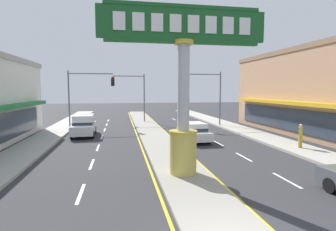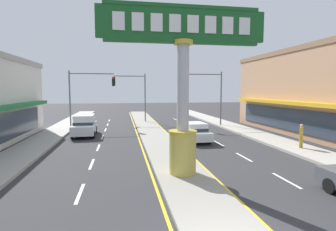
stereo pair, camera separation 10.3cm
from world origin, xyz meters
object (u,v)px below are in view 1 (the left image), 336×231
object	(u,v)px
district_sign	(183,88)
sedan_near_left_lane	(194,132)
traffic_light_left_side	(86,89)
traffic_light_median_far	(132,90)
pedestrian_near_kerb	(301,134)
traffic_light_right_side	(206,89)
suv_near_right_lane	(84,125)
storefront_right	(326,92)

from	to	relation	value
district_sign	sedan_near_left_lane	distance (m)	9.70
traffic_light_left_side	traffic_light_median_far	bearing A→B (deg)	41.21
traffic_light_median_far	sedan_near_left_lane	size ratio (longest dim) A/B	1.42
district_sign	pedestrian_near_kerb	xyz separation A→B (m)	(9.31, 4.07, -3.15)
traffic_light_right_side	suv_near_right_lane	distance (m)	13.72
traffic_light_right_side	sedan_near_left_lane	xyz separation A→B (m)	(-3.58, -8.12, -3.46)
traffic_light_median_far	sedan_near_left_lane	world-z (taller)	traffic_light_median_far
traffic_light_right_side	district_sign	bearing A→B (deg)	-111.35
traffic_light_left_side	sedan_near_left_lane	xyz separation A→B (m)	(9.46, -8.93, -3.46)
traffic_light_right_side	pedestrian_near_kerb	xyz separation A→B (m)	(2.79, -12.61, -3.13)
traffic_light_right_side	suv_near_right_lane	bearing A→B (deg)	-163.25
storefront_right	suv_near_right_lane	xyz separation A→B (m)	(-22.28, 2.97, -3.00)
storefront_right	traffic_light_right_side	size ratio (longest dim) A/B	3.31
traffic_light_median_far	suv_near_right_lane	world-z (taller)	traffic_light_median_far
traffic_light_right_side	pedestrian_near_kerb	distance (m)	13.29
suv_near_right_lane	traffic_light_right_side	bearing A→B (deg)	16.75
traffic_light_median_far	suv_near_right_lane	distance (m)	10.83
district_sign	traffic_light_median_far	distance (m)	22.03
sedan_near_left_lane	traffic_light_median_far	bearing A→B (deg)	107.89
sedan_near_left_lane	pedestrian_near_kerb	distance (m)	7.81
traffic_light_median_far	pedestrian_near_kerb	xyz separation A→B (m)	(10.70, -17.91, -3.07)
district_sign	suv_near_right_lane	world-z (taller)	district_sign
storefront_right	traffic_light_median_far	xyz separation A→B (m)	(-17.44, 12.12, 0.21)
district_sign	traffic_light_right_side	distance (m)	17.91
sedan_near_left_lane	district_sign	bearing A→B (deg)	-108.93
suv_near_right_lane	traffic_light_left_side	bearing A→B (deg)	93.49
sedan_near_left_lane	storefront_right	bearing A→B (deg)	5.68
traffic_light_right_side	sedan_near_left_lane	world-z (taller)	traffic_light_right_side
storefront_right	pedestrian_near_kerb	world-z (taller)	storefront_right
sedan_near_left_lane	suv_near_right_lane	bearing A→B (deg)	155.00
storefront_right	traffic_light_right_side	xyz separation A→B (m)	(-9.52, 6.81, 0.26)
traffic_light_left_side	pedestrian_near_kerb	world-z (taller)	traffic_light_left_side
district_sign	sedan_near_left_lane	size ratio (longest dim) A/B	1.82
storefront_right	traffic_light_left_side	distance (m)	23.82
suv_near_right_lane	pedestrian_near_kerb	xyz separation A→B (m)	(15.55, -8.77, 0.14)
suv_near_right_lane	pedestrian_near_kerb	distance (m)	17.85
traffic_light_median_far	suv_near_right_lane	size ratio (longest dim) A/B	1.33
district_sign	traffic_light_left_side	size ratio (longest dim) A/B	1.28
traffic_light_left_side	traffic_light_right_side	size ratio (longest dim) A/B	1.00
suv_near_right_lane	district_sign	bearing A→B (deg)	-64.10
district_sign	storefront_right	bearing A→B (deg)	31.61
storefront_right	sedan_near_left_lane	size ratio (longest dim) A/B	4.71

